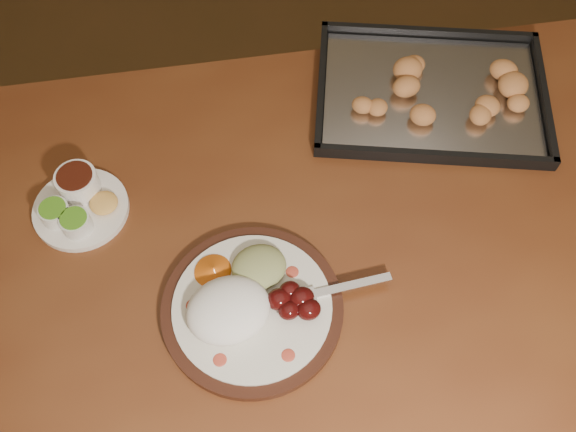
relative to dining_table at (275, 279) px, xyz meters
name	(u,v)px	position (x,y,z in m)	size (l,w,h in m)	color
ground	(295,337)	(0.08, 0.10, -0.65)	(4.00, 4.00, 0.00)	#51341B
dining_table	(275,279)	(0.00, 0.00, 0.00)	(1.64, 1.15, 0.75)	brown
dinner_plate	(248,304)	(-0.07, -0.08, 0.12)	(0.37, 0.29, 0.07)	black
condiment_saucer	(78,203)	(-0.29, 0.19, 0.12)	(0.16, 0.16, 0.06)	white
baking_tray	(431,92)	(0.40, 0.22, 0.11)	(0.53, 0.47, 0.05)	black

